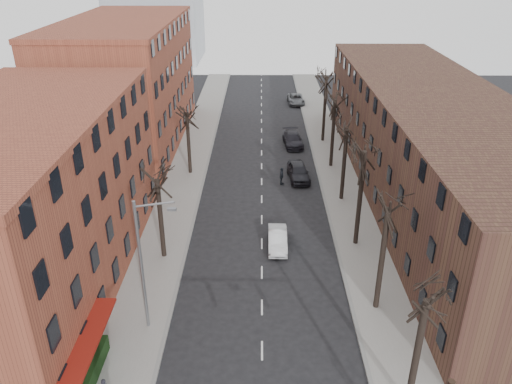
{
  "coord_description": "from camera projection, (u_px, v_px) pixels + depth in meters",
  "views": [
    {
      "loc": [
        -0.15,
        -14.58,
        21.66
      ],
      "look_at": [
        -0.48,
        21.41,
        4.0
      ],
      "focal_mm": 35.0,
      "sensor_mm": 36.0,
      "label": 1
    }
  ],
  "objects": [
    {
      "name": "building_right",
      "position": [
        431.0,
        143.0,
        47.22
      ],
      "size": [
        12.0,
        50.0,
        10.0
      ],
      "primitive_type": "cube",
      "color": "#493022",
      "rests_on": "ground"
    },
    {
      "name": "silver_sedan",
      "position": [
        278.0,
        239.0,
        39.84
      ],
      "size": [
        1.5,
        4.24,
        1.39
      ],
      "primitive_type": "imported",
      "rotation": [
        0.0,
        0.0,
        -0.01
      ],
      "color": "silver",
      "rests_on": "ground"
    },
    {
      "name": "tree_right_c",
      "position": [
        355.0,
        244.0,
        40.52
      ],
      "size": [
        5.2,
        5.2,
        11.6
      ],
      "primitive_type": null,
      "color": "black",
      "rests_on": "ground"
    },
    {
      "name": "building_left_far",
      "position": [
        127.0,
        85.0,
        59.17
      ],
      "size": [
        12.0,
        28.0,
        14.0
      ],
      "primitive_type": "cube",
      "color": "brown",
      "rests_on": "ground"
    },
    {
      "name": "tree_right_e",
      "position": [
        331.0,
        167.0,
        54.88
      ],
      "size": [
        5.2,
        5.2,
        10.8
      ],
      "primitive_type": null,
      "color": "black",
      "rests_on": "ground"
    },
    {
      "name": "tree_left_a",
      "position": [
        164.0,
        257.0,
        38.85
      ],
      "size": [
        5.2,
        5.2,
        9.5
      ],
      "primitive_type": null,
      "color": "black",
      "rests_on": "ground"
    },
    {
      "name": "streetlight",
      "position": [
        144.0,
        261.0,
        29.45
      ],
      "size": [
        2.45,
        0.22,
        9.03
      ],
      "color": "slate",
      "rests_on": "ground"
    },
    {
      "name": "parked_car_far",
      "position": [
        296.0,
        99.0,
        76.73
      ],
      "size": [
        2.64,
        5.2,
        1.41
      ],
      "primitive_type": "imported",
      "rotation": [
        0.0,
        0.0,
        0.06
      ],
      "color": "#5A5D61",
      "rests_on": "ground"
    },
    {
      "name": "sidewalk_left",
      "position": [
        188.0,
        169.0,
        54.08
      ],
      "size": [
        4.0,
        90.0,
        0.15
      ],
      "primitive_type": "cube",
      "color": "gray",
      "rests_on": "ground"
    },
    {
      "name": "tree_left_b",
      "position": [
        191.0,
        173.0,
        53.21
      ],
      "size": [
        5.2,
        5.2,
        9.5
      ],
      "primitive_type": null,
      "color": "black",
      "rests_on": "ground"
    },
    {
      "name": "tree_right_d",
      "position": [
        341.0,
        200.0,
        47.7
      ],
      "size": [
        5.2,
        5.2,
        10.0
      ],
      "primitive_type": null,
      "color": "black",
      "rests_on": "ground"
    },
    {
      "name": "awning_left",
      "position": [
        96.0,
        375.0,
        28.09
      ],
      "size": [
        1.2,
        7.0,
        0.15
      ],
      "primitive_type": "cube",
      "color": "maroon",
      "rests_on": "ground"
    },
    {
      "name": "building_left_near",
      "position": [
        25.0,
        206.0,
        33.58
      ],
      "size": [
        12.0,
        26.0,
        12.0
      ],
      "primitive_type": "cube",
      "color": "brown",
      "rests_on": "ground"
    },
    {
      "name": "parked_car_near",
      "position": [
        298.0,
        172.0,
        51.56
      ],
      "size": [
        2.44,
        5.11,
        1.69
      ],
      "primitive_type": "imported",
      "rotation": [
        0.0,
        0.0,
        0.09
      ],
      "color": "black",
      "rests_on": "ground"
    },
    {
      "name": "hedge",
      "position": [
        86.0,
        381.0,
        26.91
      ],
      "size": [
        0.8,
        6.0,
        1.0
      ],
      "primitive_type": "cube",
      "color": "black",
      "rests_on": "sidewalk_left"
    },
    {
      "name": "pedestrian_crossing",
      "position": [
        282.0,
        176.0,
        50.32
      ],
      "size": [
        0.61,
        1.14,
        1.84
      ],
      "primitive_type": "imported",
      "rotation": [
        0.0,
        0.0,
        1.41
      ],
      "color": "black",
      "rests_on": "ground"
    },
    {
      "name": "tree_right_f",
      "position": [
        323.0,
        141.0,
        62.06
      ],
      "size": [
        5.2,
        5.2,
        11.6
      ],
      "primitive_type": null,
      "color": "black",
      "rests_on": "ground"
    },
    {
      "name": "parked_car_mid",
      "position": [
        293.0,
        139.0,
        60.45
      ],
      "size": [
        2.55,
        5.37,
        1.51
      ],
      "primitive_type": "imported",
      "rotation": [
        0.0,
        0.0,
        0.08
      ],
      "color": "black",
      "rests_on": "ground"
    },
    {
      "name": "tree_right_b",
      "position": [
        375.0,
        308.0,
        33.34
      ],
      "size": [
        5.2,
        5.2,
        10.8
      ],
      "primitive_type": null,
      "color": "black",
      "rests_on": "ground"
    },
    {
      "name": "sidewalk_right",
      "position": [
        335.0,
        170.0,
        53.95
      ],
      "size": [
        4.0,
        90.0,
        0.15
      ],
      "primitive_type": "cube",
      "color": "gray",
      "rests_on": "ground"
    }
  ]
}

